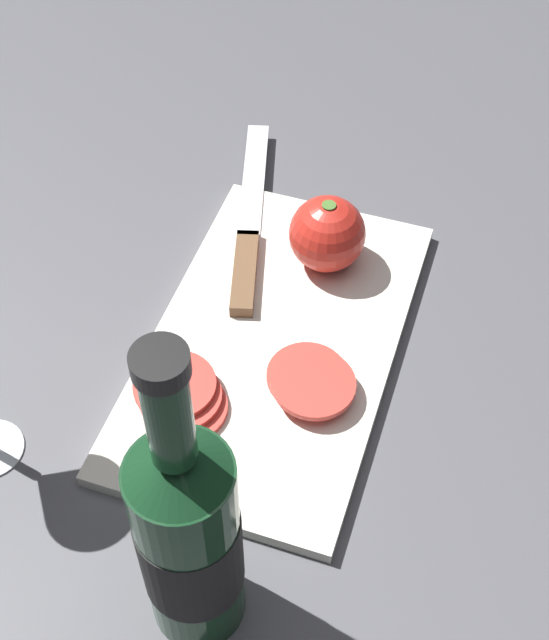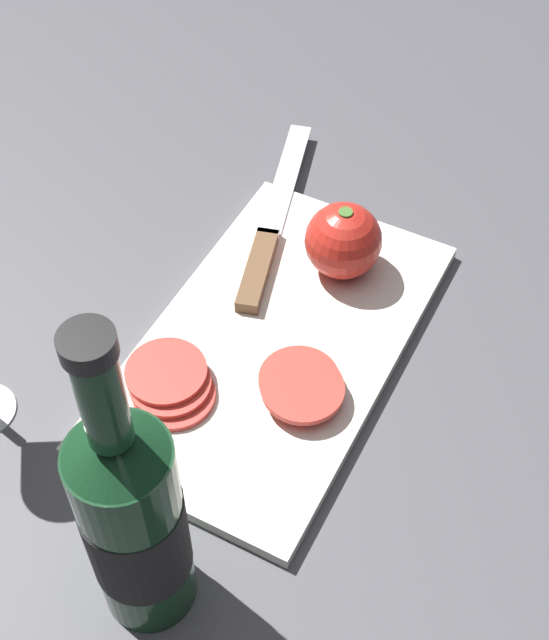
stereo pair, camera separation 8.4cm
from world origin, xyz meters
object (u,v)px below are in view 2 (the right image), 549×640
whole_tomato (343,241)px  knife (264,248)px  tomato_slice_stack_near (170,384)px  tomato_slice_stack_far (301,384)px  wine_bottle (134,521)px

whole_tomato → knife: 0.09m
tomato_slice_stack_near → whole_tomato: bearing=-19.5°
tomato_slice_stack_near → tomato_slice_stack_far: same height
whole_tomato → tomato_slice_stack_far: 0.16m
wine_bottle → tomato_slice_stack_near: 0.21m
tomato_slice_stack_far → wine_bottle: bearing=173.7°
tomato_slice_stack_near → tomato_slice_stack_far: size_ratio=0.99×
wine_bottle → whole_tomato: size_ratio=4.11×
tomato_slice_stack_near → tomato_slice_stack_far: (0.06, -0.11, 0.00)m
wine_bottle → knife: bearing=13.7°
wine_bottle → whole_tomato: bearing=1.1°
wine_bottle → tomato_slice_stack_far: (0.22, -0.02, -0.09)m
knife → tomato_slice_stack_far: 0.18m
wine_bottle → whole_tomato: 0.39m
wine_bottle → tomato_slice_stack_near: (0.17, 0.08, -0.09)m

